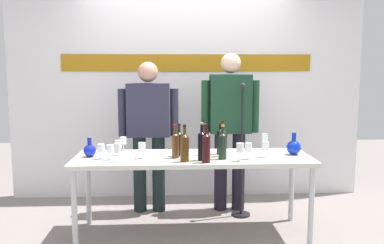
{
  "coord_description": "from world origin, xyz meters",
  "views": [
    {
      "loc": [
        -0.2,
        -3.71,
        1.56
      ],
      "look_at": [
        0.0,
        0.15,
        1.06
      ],
      "focal_mm": 38.1,
      "sensor_mm": 36.0,
      "label": 1
    }
  ],
  "objects_px": {
    "wine_bottle_1": "(179,143)",
    "microphone_stand": "(241,173)",
    "decanter_blue_right": "(294,147)",
    "wine_bottle_0": "(223,145)",
    "wine_bottle_7": "(205,142)",
    "wine_bottle_4": "(202,145)",
    "wine_glass_left_5": "(142,147)",
    "wine_glass_left_1": "(118,145)",
    "wine_bottle_2": "(220,140)",
    "decanter_blue_left": "(90,150)",
    "presenter_left": "(149,126)",
    "wine_glass_right_1": "(265,138)",
    "wine_bottle_8": "(185,147)",
    "wine_glass_left_4": "(118,149)",
    "wine_glass_right_0": "(265,146)",
    "wine_bottle_3": "(175,144)",
    "wine_glass_left_3": "(110,149)",
    "wine_bottle_6": "(223,142)",
    "wine_glass_right_3": "(248,147)",
    "display_table": "(193,162)",
    "wine_glass_left_2": "(123,141)",
    "wine_bottle_5": "(206,147)",
    "wine_glass_right_2": "(240,148)",
    "wine_glass_left_0": "(101,148)",
    "presenter_right": "(230,121)"
  },
  "relations": [
    {
      "from": "wine_glass_left_2",
      "to": "wine_glass_right_1",
      "type": "bearing_deg",
      "value": 0.07
    },
    {
      "from": "wine_bottle_4",
      "to": "wine_glass_left_5",
      "type": "height_order",
      "value": "wine_bottle_4"
    },
    {
      "from": "decanter_blue_left",
      "to": "wine_bottle_1",
      "type": "distance_m",
      "value": 0.83
    },
    {
      "from": "decanter_blue_left",
      "to": "wine_bottle_3",
      "type": "xyz_separation_m",
      "value": [
        0.79,
        -0.09,
        0.06
      ]
    },
    {
      "from": "wine_glass_left_3",
      "to": "microphone_stand",
      "type": "relative_size",
      "value": 0.1
    },
    {
      "from": "wine_bottle_0",
      "to": "wine_bottle_6",
      "type": "distance_m",
      "value": 0.12
    },
    {
      "from": "presenter_left",
      "to": "decanter_blue_left",
      "type": "bearing_deg",
      "value": -128.22
    },
    {
      "from": "wine_bottle_4",
      "to": "wine_glass_left_1",
      "type": "distance_m",
      "value": 0.81
    },
    {
      "from": "wine_bottle_2",
      "to": "wine_glass_right_1",
      "type": "height_order",
      "value": "wine_bottle_2"
    },
    {
      "from": "decanter_blue_right",
      "to": "wine_glass_right_3",
      "type": "bearing_deg",
      "value": -159.64
    },
    {
      "from": "decanter_blue_right",
      "to": "wine_bottle_2",
      "type": "distance_m",
      "value": 0.7
    },
    {
      "from": "decanter_blue_left",
      "to": "wine_bottle_5",
      "type": "height_order",
      "value": "wine_bottle_5"
    },
    {
      "from": "wine_bottle_0",
      "to": "wine_glass_left_4",
      "type": "relative_size",
      "value": 1.89
    },
    {
      "from": "wine_glass_right_0",
      "to": "wine_bottle_3",
      "type": "bearing_deg",
      "value": 179.8
    },
    {
      "from": "wine_bottle_4",
      "to": "wine_glass_left_4",
      "type": "xyz_separation_m",
      "value": [
        -0.74,
        -0.03,
        -0.02
      ]
    },
    {
      "from": "wine_bottle_2",
      "to": "wine_bottle_3",
      "type": "relative_size",
      "value": 0.96
    },
    {
      "from": "wine_glass_left_1",
      "to": "wine_glass_left_5",
      "type": "xyz_separation_m",
      "value": [
        0.23,
        -0.15,
        0.0
      ]
    },
    {
      "from": "wine_bottle_7",
      "to": "presenter_left",
      "type": "bearing_deg",
      "value": 131.69
    },
    {
      "from": "presenter_left",
      "to": "wine_glass_right_1",
      "type": "xyz_separation_m",
      "value": [
        1.18,
        -0.39,
        -0.08
      ]
    },
    {
      "from": "decanter_blue_right",
      "to": "wine_bottle_7",
      "type": "bearing_deg",
      "value": 178.94
    },
    {
      "from": "wine_glass_right_3",
      "to": "wine_bottle_4",
      "type": "bearing_deg",
      "value": -176.63
    },
    {
      "from": "wine_bottle_0",
      "to": "microphone_stand",
      "type": "relative_size",
      "value": 0.22
    },
    {
      "from": "wine_glass_left_5",
      "to": "wine_glass_right_3",
      "type": "distance_m",
      "value": 0.96
    },
    {
      "from": "wine_bottle_6",
      "to": "wine_glass_left_5",
      "type": "relative_size",
      "value": 2.29
    },
    {
      "from": "display_table",
      "to": "wine_glass_left_2",
      "type": "relative_size",
      "value": 15.33
    },
    {
      "from": "wine_bottle_6",
      "to": "wine_glass_left_1",
      "type": "xyz_separation_m",
      "value": [
        -0.97,
        0.1,
        -0.04
      ]
    },
    {
      "from": "wine_bottle_3",
      "to": "wine_bottle_4",
      "type": "distance_m",
      "value": 0.26
    },
    {
      "from": "decanter_blue_right",
      "to": "display_table",
      "type": "bearing_deg",
      "value": -178.65
    },
    {
      "from": "wine_glass_right_1",
      "to": "wine_bottle_8",
      "type": "bearing_deg",
      "value": -148.84
    },
    {
      "from": "decanter_blue_left",
      "to": "wine_bottle_8",
      "type": "height_order",
      "value": "wine_bottle_8"
    },
    {
      "from": "wine_bottle_0",
      "to": "wine_glass_right_2",
      "type": "distance_m",
      "value": 0.17
    },
    {
      "from": "wine_glass_left_1",
      "to": "wine_bottle_5",
      "type": "bearing_deg",
      "value": -23.28
    },
    {
      "from": "wine_bottle_4",
      "to": "wine_glass_left_5",
      "type": "xyz_separation_m",
      "value": [
        -0.53,
        0.1,
        -0.04
      ]
    },
    {
      "from": "wine_glass_left_0",
      "to": "wine_glass_left_3",
      "type": "distance_m",
      "value": 0.09
    },
    {
      "from": "presenter_left",
      "to": "wine_bottle_5",
      "type": "bearing_deg",
      "value": -59.67
    },
    {
      "from": "wine_glass_left_3",
      "to": "microphone_stand",
      "type": "height_order",
      "value": "microphone_stand"
    },
    {
      "from": "wine_glass_left_5",
      "to": "wine_bottle_7",
      "type": "bearing_deg",
      "value": 11.05
    },
    {
      "from": "wine_glass_right_1",
      "to": "wine_bottle_5",
      "type": "bearing_deg",
      "value": -139.47
    },
    {
      "from": "wine_bottle_2",
      "to": "wine_glass_left_3",
      "type": "bearing_deg",
      "value": -168.88
    },
    {
      "from": "wine_glass_left_0",
      "to": "wine_glass_right_1",
      "type": "bearing_deg",
      "value": 12.77
    },
    {
      "from": "microphone_stand",
      "to": "wine_glass_right_3",
      "type": "bearing_deg",
      "value": -94.66
    },
    {
      "from": "wine_glass_right_1",
      "to": "wine_glass_left_1",
      "type": "bearing_deg",
      "value": -171.99
    },
    {
      "from": "wine_bottle_1",
      "to": "microphone_stand",
      "type": "relative_size",
      "value": 0.22
    },
    {
      "from": "wine_glass_right_0",
      "to": "microphone_stand",
      "type": "distance_m",
      "value": 0.67
    },
    {
      "from": "wine_bottle_8",
      "to": "wine_glass_left_4",
      "type": "height_order",
      "value": "wine_bottle_8"
    },
    {
      "from": "wine_bottle_6",
      "to": "microphone_stand",
      "type": "distance_m",
      "value": 0.7
    },
    {
      "from": "decanter_blue_right",
      "to": "wine_bottle_0",
      "type": "height_order",
      "value": "wine_bottle_0"
    },
    {
      "from": "display_table",
      "to": "wine_glass_right_2",
      "type": "relative_size",
      "value": 13.46
    },
    {
      "from": "presenter_right",
      "to": "wine_glass_right_1",
      "type": "bearing_deg",
      "value": -52.6
    },
    {
      "from": "presenter_right",
      "to": "wine_glass_right_3",
      "type": "bearing_deg",
      "value": -86.74
    }
  ]
}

